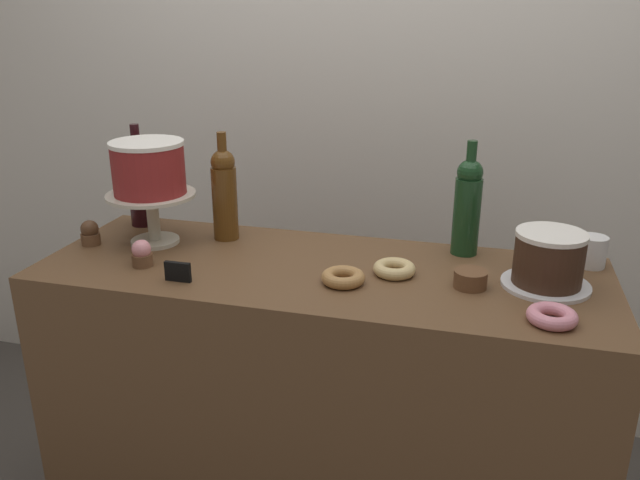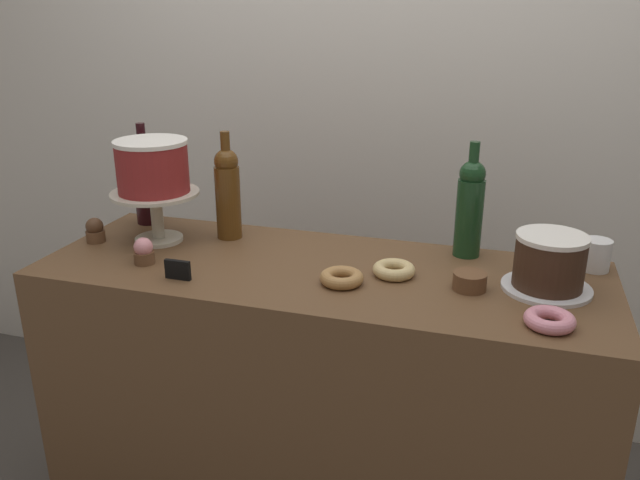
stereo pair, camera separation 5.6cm
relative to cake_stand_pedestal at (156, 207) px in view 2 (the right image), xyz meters
name	(u,v)px [view 2 (the right image)]	position (x,y,z in m)	size (l,w,h in m)	color
back_wall	(387,96)	(0.53, 0.79, 0.25)	(6.00, 0.05, 2.60)	silver
display_counter	(320,415)	(0.53, -0.06, -0.58)	(1.54, 0.55, 0.95)	brown
cake_stand_pedestal	(156,207)	(0.00, 0.00, 0.00)	(0.26, 0.26, 0.15)	beige
white_layer_cake	(152,166)	(0.00, 0.00, 0.12)	(0.21, 0.21, 0.15)	maroon
silver_serving_platter	(546,288)	(1.11, -0.03, -0.10)	(0.22, 0.22, 0.01)	white
chocolate_round_cake	(550,261)	(1.11, -0.03, -0.03)	(0.17, 0.17, 0.14)	#3D2619
wine_bottle_green	(470,206)	(0.90, 0.15, 0.04)	(0.08, 0.08, 0.33)	#193D1E
wine_bottle_dark_red	(145,180)	(-0.12, 0.15, 0.04)	(0.08, 0.08, 0.33)	black
wine_bottle_amber	(228,192)	(0.19, 0.09, 0.04)	(0.08, 0.08, 0.33)	#5B3814
cupcake_strawberry	(144,252)	(0.06, -0.17, -0.07)	(0.06, 0.06, 0.07)	brown
cupcake_chocolate	(96,230)	(-0.18, -0.06, -0.07)	(0.06, 0.06, 0.07)	brown
donut_glazed	(394,270)	(0.73, -0.05, -0.09)	(0.11, 0.11, 0.03)	#E0C17F
donut_pink	(550,320)	(1.11, -0.24, -0.09)	(0.11, 0.11, 0.03)	pink
donut_maple	(342,278)	(0.61, -0.15, -0.09)	(0.11, 0.11, 0.03)	#B27F47
cookie_stack	(470,281)	(0.92, -0.09, -0.08)	(0.08, 0.08, 0.04)	brown
price_sign_chalkboard	(178,270)	(0.20, -0.24, -0.08)	(0.07, 0.01, 0.05)	black
coffee_cup_ceramic	(596,255)	(1.24, 0.14, -0.06)	(0.08, 0.08, 0.08)	white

